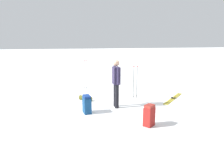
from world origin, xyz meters
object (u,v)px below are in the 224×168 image
skier_standing (116,81)px  backpack_large_dark (87,104)px  backpack_bright (149,116)px  ski_pair_near (173,98)px  sleeping_mat_rolled (86,98)px  ski_poles_planted_far (135,80)px  ski_poles_planted_near (85,73)px

skier_standing → backpack_large_dark: size_ratio=2.83×
backpack_bright → ski_pair_near: bearing=-128.6°
skier_standing → ski_pair_near: size_ratio=1.13×
sleeping_mat_rolled → ski_pair_near: bearing=173.4°
ski_pair_near → sleeping_mat_rolled: size_ratio=2.75×
ski_pair_near → ski_poles_planted_far: size_ratio=1.14×
skier_standing → ski_poles_planted_near: size_ratio=1.22×
ski_poles_planted_near → backpack_bright: bearing=107.3°
backpack_bright → ski_poles_planted_near: bearing=-72.7°
ski_poles_planted_near → ski_pair_near: bearing=145.4°
skier_standing → backpack_large_dark: bearing=21.4°
skier_standing → backpack_large_dark: (1.07, 0.42, -0.66)m
skier_standing → ski_poles_planted_near: 3.11m
backpack_bright → ski_poles_planted_near: ski_poles_planted_near is taller
ski_pair_near → ski_poles_planted_far: bearing=-16.4°
backpack_large_dark → sleeping_mat_rolled: backpack_large_dark is taller
backpack_large_dark → ski_pair_near: bearing=-163.8°
ski_pair_near → backpack_bright: bearing=51.4°
skier_standing → ski_poles_planted_far: (-1.01, -1.06, -0.22)m
ski_pair_near → sleeping_mat_rolled: (3.54, -0.41, 0.08)m
ski_pair_near → backpack_bright: size_ratio=2.43×
backpack_large_dark → ski_poles_planted_near: bearing=-92.9°
backpack_bright → backpack_large_dark: bearing=-39.7°
ski_poles_planted_near → sleeping_mat_rolled: size_ratio=2.53×
backpack_large_dark → sleeping_mat_rolled: 1.46m
backpack_bright → skier_standing: bearing=-71.9°
skier_standing → ski_poles_planted_far: bearing=-133.7°
ski_pair_near → ski_poles_planted_near: ski_poles_planted_near is taller
backpack_large_dark → backpack_bright: bearing=140.3°
skier_standing → backpack_large_dark: 1.32m
ski_poles_planted_near → ski_poles_planted_far: ski_poles_planted_near is taller
ski_poles_planted_near → skier_standing: bearing=106.8°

